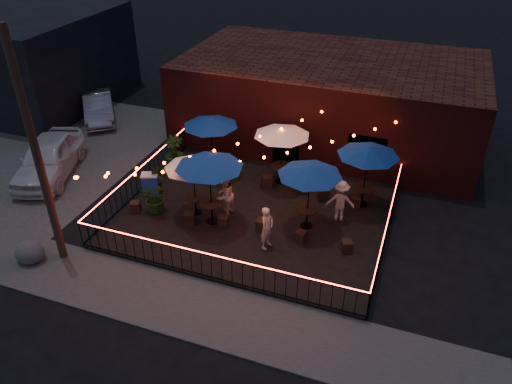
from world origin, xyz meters
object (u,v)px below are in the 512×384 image
cafe_table_1 (210,122)px  cafe_table_3 (282,132)px  cafe_table_4 (310,171)px  cafe_table_5 (369,152)px  cafe_table_2 (209,163)px  cafe_table_0 (193,165)px  boulder (30,252)px  utility_pole (37,156)px  cooler (151,184)px

cafe_table_1 → cafe_table_3: 3.09m
cafe_table_1 → cafe_table_4: cafe_table_1 is taller
cafe_table_1 → cafe_table_5: (6.65, -0.36, 0.01)m
cafe_table_2 → cafe_table_4: (3.44, 0.95, -0.16)m
cafe_table_1 → cafe_table_4: bearing=-26.8°
cafe_table_0 → boulder: cafe_table_0 is taller
cafe_table_1 → cafe_table_4: size_ratio=1.01×
cafe_table_4 → utility_pole: bearing=-149.1°
cooler → boulder: (-1.80, -5.05, -0.23)m
cafe_table_2 → cafe_table_1: bearing=113.9°
cooler → cafe_table_3: bearing=8.3°
cafe_table_0 → cafe_table_3: cafe_table_3 is taller
cafe_table_2 → cooler: bearing=163.5°
cafe_table_5 → boulder: size_ratio=2.70×
utility_pole → cafe_table_3: size_ratio=2.94×
boulder → cafe_table_4: bearing=31.0°
cafe_table_0 → cafe_table_4: bearing=8.6°
cafe_table_5 → cafe_table_1: bearing=176.9°
cafe_table_2 → boulder: cafe_table_2 is taller
cafe_table_2 → utility_pole: bearing=-138.9°
cafe_table_2 → boulder: bearing=-140.5°
cafe_table_3 → cafe_table_4: 3.30m
utility_pole → cooler: utility_pole is taller
cafe_table_0 → cafe_table_3: size_ratio=1.00×
cooler → cafe_table_1: bearing=35.3°
cafe_table_0 → cafe_table_4: cafe_table_4 is taller
cafe_table_2 → cafe_table_4: cafe_table_2 is taller
cafe_table_1 → cooler: size_ratio=2.88×
cooler → boulder: size_ratio=0.94×
boulder → cafe_table_1: bearing=65.5°
cafe_table_0 → cafe_table_4: (4.26, 0.65, 0.20)m
cafe_table_5 → boulder: bearing=-144.5°
cafe_table_4 → boulder: bearing=-149.0°
utility_pole → cafe_table_1: (2.55, 7.01, -1.49)m
cafe_table_3 → cafe_table_4: (1.89, -2.71, 0.01)m
cafe_table_0 → cooler: bearing=164.7°
cafe_table_5 → cooler: size_ratio=2.89×
cafe_table_4 → boulder: cafe_table_4 is taller
cafe_table_4 → cafe_table_5: size_ratio=0.99×
cafe_table_3 → cafe_table_5: size_ratio=1.05×
cafe_table_0 → cooler: (-2.35, 0.64, -1.69)m
cafe_table_2 → boulder: size_ratio=3.09×
cafe_table_0 → boulder: (-4.15, -4.41, -1.92)m
cooler → cafe_table_2: bearing=-38.0°
utility_pole → boulder: size_ratio=8.33×
cafe_table_1 → boulder: (-3.45, -7.56, -2.14)m
cafe_table_3 → cooler: (-4.73, -2.71, -1.88)m
utility_pole → boulder: 3.78m
boulder → cafe_table_3: bearing=49.9°
utility_pole → cooler: 5.71m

